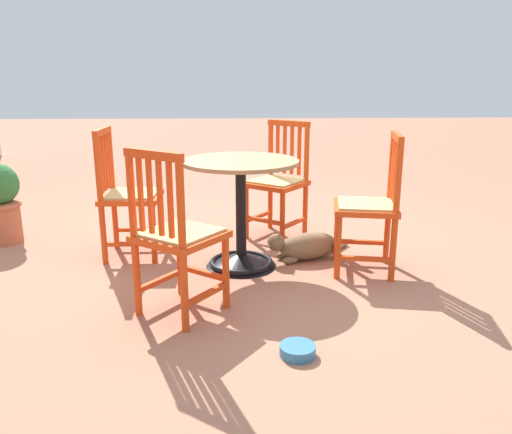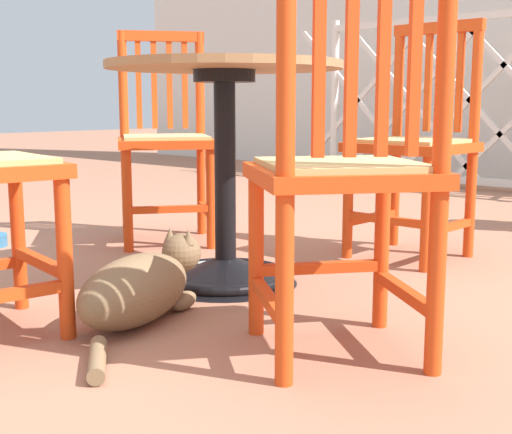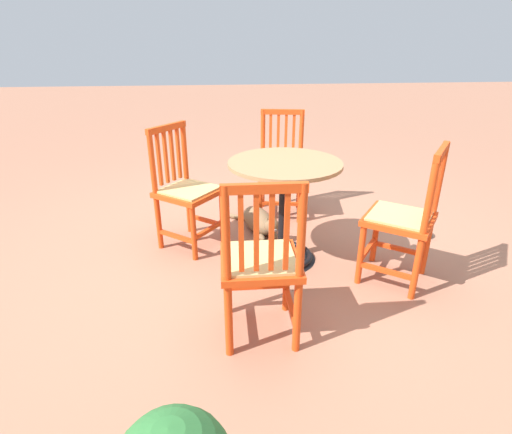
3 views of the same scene
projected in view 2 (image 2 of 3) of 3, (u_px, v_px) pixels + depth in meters
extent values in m
plane|color=#A36B51|center=(232.00, 296.00, 2.18)|extent=(24.00, 24.00, 0.00)
cylinder|color=silver|center=(335.00, 100.00, 5.58)|extent=(0.06, 0.06, 1.25)
cube|color=silver|center=(498.00, 183.00, 4.76)|extent=(2.77, 0.04, 0.05)
cube|color=silver|center=(507.00, 13.00, 4.58)|extent=(2.77, 0.04, 0.05)
cube|color=silver|center=(359.00, 100.00, 5.43)|extent=(1.13, 0.02, 1.13)
cube|color=silver|center=(411.00, 100.00, 5.13)|extent=(1.13, 0.02, 1.13)
cube|color=silver|center=(470.00, 100.00, 4.82)|extent=(1.13, 0.02, 1.13)
cube|color=silver|center=(359.00, 100.00, 5.43)|extent=(1.13, 0.02, 1.13)
cube|color=silver|center=(411.00, 100.00, 5.13)|extent=(1.13, 0.02, 1.13)
cube|color=silver|center=(470.00, 100.00, 4.82)|extent=(1.13, 0.02, 1.13)
cone|color=black|center=(226.00, 269.00, 2.32)|extent=(0.48, 0.48, 0.10)
torus|color=black|center=(226.00, 276.00, 2.33)|extent=(0.44, 0.44, 0.04)
cylinder|color=black|center=(225.00, 173.00, 2.27)|extent=(0.07, 0.07, 0.66)
cylinder|color=black|center=(224.00, 76.00, 2.22)|extent=(0.20, 0.20, 0.04)
cylinder|color=#9E754C|center=(224.00, 65.00, 2.22)|extent=(0.76, 0.76, 0.02)
cylinder|color=#D64214|center=(18.00, 233.00, 2.01)|extent=(0.04, 0.04, 0.45)
cylinder|color=#D64214|center=(65.00, 253.00, 1.75)|extent=(0.04, 0.04, 0.45)
cube|color=#D64214|center=(41.00, 262.00, 1.89)|extent=(0.34, 0.09, 0.03)
cylinder|color=#D64214|center=(256.00, 250.00, 1.79)|extent=(0.04, 0.04, 0.45)
cylinder|color=#D64214|center=(382.00, 245.00, 1.84)|extent=(0.04, 0.04, 0.45)
cylinder|color=#D64214|center=(285.00, 174.00, 1.42)|extent=(0.04, 0.04, 0.91)
cylinder|color=#D64214|center=(441.00, 171.00, 1.48)|extent=(0.04, 0.04, 0.91)
cube|color=#D64214|center=(269.00, 300.00, 1.63)|extent=(0.29, 0.23, 0.03)
cube|color=#D64214|center=(405.00, 293.00, 1.69)|extent=(0.29, 0.23, 0.03)
cube|color=#D64214|center=(320.00, 268.00, 1.82)|extent=(0.23, 0.29, 0.03)
cube|color=#D64214|center=(341.00, 175.00, 1.62)|extent=(0.56, 0.56, 0.04)
cube|color=tan|center=(341.00, 166.00, 1.61)|extent=(0.49, 0.49, 0.02)
cube|color=#D64214|center=(319.00, 62.00, 1.39)|extent=(0.03, 0.03, 0.39)
cube|color=#D64214|center=(351.00, 62.00, 1.40)|extent=(0.03, 0.03, 0.39)
cube|color=#D64214|center=(383.00, 62.00, 1.42)|extent=(0.03, 0.03, 0.39)
cube|color=#D64214|center=(415.00, 63.00, 1.43)|extent=(0.03, 0.03, 0.39)
cylinder|color=#D64214|center=(427.00, 210.00, 2.46)|extent=(0.04, 0.04, 0.45)
cylinder|color=#D64214|center=(348.00, 201.00, 2.68)|extent=(0.04, 0.04, 0.45)
cylinder|color=#D64214|center=(473.00, 141.00, 2.66)|extent=(0.04, 0.04, 0.91)
cylinder|color=#D64214|center=(397.00, 138.00, 2.89)|extent=(0.04, 0.04, 0.91)
cube|color=#D64214|center=(449.00, 227.00, 2.59)|extent=(0.03, 0.34, 0.03)
cube|color=#D64214|center=(372.00, 217.00, 2.82)|extent=(0.03, 0.34, 0.03)
cube|color=#D64214|center=(385.00, 220.00, 2.58)|extent=(0.34, 0.03, 0.03)
cube|color=#D64214|center=(411.00, 147.00, 2.66)|extent=(0.41, 0.41, 0.04)
cube|color=tan|center=(412.00, 141.00, 2.66)|extent=(0.36, 0.36, 0.02)
cube|color=#D64214|center=(460.00, 82.00, 2.67)|extent=(0.02, 0.02, 0.39)
cube|color=#D64214|center=(444.00, 82.00, 2.72)|extent=(0.02, 0.02, 0.39)
cube|color=#D64214|center=(428.00, 83.00, 2.77)|extent=(0.02, 0.02, 0.39)
cube|color=#D64214|center=(413.00, 83.00, 2.81)|extent=(0.02, 0.02, 0.39)
cube|color=#D64214|center=(438.00, 28.00, 2.71)|extent=(0.38, 0.04, 0.04)
cylinder|color=#D64214|center=(211.00, 195.00, 2.86)|extent=(0.04, 0.04, 0.45)
cylinder|color=#D64214|center=(127.00, 197.00, 2.79)|extent=(0.04, 0.04, 0.45)
cylinder|color=#D64214|center=(201.00, 135.00, 3.15)|extent=(0.04, 0.04, 0.91)
cylinder|color=#D64214|center=(125.00, 136.00, 3.08)|extent=(0.04, 0.04, 0.91)
cube|color=#D64214|center=(206.00, 209.00, 3.03)|extent=(0.29, 0.23, 0.03)
cube|color=#D64214|center=(127.00, 212.00, 2.97)|extent=(0.29, 0.23, 0.03)
cube|color=#D64214|center=(170.00, 209.00, 2.83)|extent=(0.23, 0.29, 0.03)
cube|color=#D64214|center=(166.00, 143.00, 2.96)|extent=(0.56, 0.56, 0.04)
cube|color=tan|center=(166.00, 138.00, 2.95)|extent=(0.49, 0.49, 0.02)
cube|color=#D64214|center=(185.00, 85.00, 3.10)|extent=(0.03, 0.03, 0.39)
cube|color=#D64214|center=(170.00, 85.00, 3.09)|extent=(0.03, 0.03, 0.39)
cube|color=#D64214|center=(154.00, 85.00, 3.07)|extent=(0.03, 0.03, 0.39)
cube|color=#D64214|center=(139.00, 85.00, 3.06)|extent=(0.03, 0.03, 0.39)
cube|color=#D64214|center=(161.00, 36.00, 3.05)|extent=(0.25, 0.32, 0.04)
ellipsoid|color=brown|center=(136.00, 290.00, 1.88)|extent=(0.33, 0.48, 0.19)
ellipsoid|color=silver|center=(156.00, 285.00, 1.98)|extent=(0.20, 0.22, 0.14)
sphere|color=brown|center=(181.00, 253.00, 2.10)|extent=(0.12, 0.12, 0.12)
ellipsoid|color=silver|center=(188.00, 254.00, 2.14)|extent=(0.06, 0.06, 0.04)
cone|color=brown|center=(170.00, 235.00, 2.09)|extent=(0.04, 0.04, 0.04)
cone|color=brown|center=(188.00, 237.00, 2.07)|extent=(0.04, 0.04, 0.04)
ellipsoid|color=brown|center=(152.00, 297.00, 2.07)|extent=(0.09, 0.13, 0.05)
ellipsoid|color=brown|center=(184.00, 301.00, 2.02)|extent=(0.09, 0.13, 0.05)
cylinder|color=brown|center=(97.00, 359.00, 1.58)|extent=(0.20, 0.16, 0.04)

